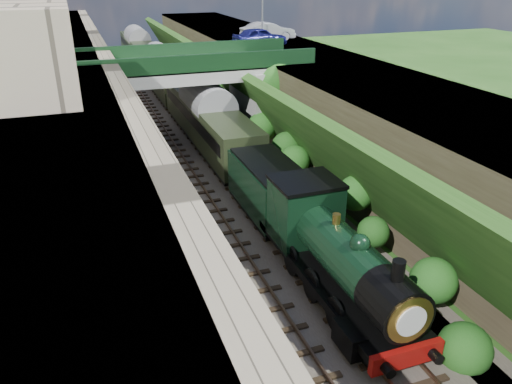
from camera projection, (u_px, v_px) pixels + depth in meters
name	position (u px, v px, depth m)	size (l,w,h in m)	color
ground	(351.00, 361.00, 17.25)	(160.00, 160.00, 0.00)	#1E4714
trackbed	(205.00, 163.00, 34.35)	(10.00, 90.00, 0.20)	#473F38
retaining_wall	(118.00, 123.00, 31.24)	(1.00, 90.00, 7.00)	#756B56
street_plateau_left	(59.00, 129.00, 30.16)	(6.00, 90.00, 7.00)	#262628
street_plateau_right	(331.00, 108.00, 36.04)	(8.00, 90.00, 6.25)	#262628
embankment_slope	(292.00, 135.00, 31.87)	(4.42, 90.00, 6.36)	#1E4714
track_left	(177.00, 165.00, 33.67)	(2.50, 90.00, 0.20)	black
track_right	(222.00, 159.00, 34.66)	(2.50, 90.00, 0.20)	black
road_bridge	(202.00, 92.00, 36.42)	(16.00, 6.40, 7.25)	gray
building_far	(21.00, 4.00, 35.58)	(5.00, 10.00, 6.00)	gray
building_near	(27.00, 50.00, 22.59)	(4.00, 8.00, 4.00)	gray
tree	(275.00, 85.00, 36.09)	(3.60, 3.80, 6.60)	black
lamppost	(263.00, 3.00, 42.98)	(0.87, 0.15, 6.00)	gray
car_blue	(260.00, 37.00, 41.99)	(1.88, 4.68, 1.59)	navy
car_silver	(268.00, 31.00, 45.55)	(1.73, 4.97, 1.64)	#9B9B9F
locomotive	(336.00, 256.00, 19.97)	(3.10, 10.23, 3.83)	black
tender	(269.00, 191.00, 26.39)	(2.70, 6.00, 3.05)	black
coach_front	(208.00, 120.00, 37.01)	(2.90, 18.00, 3.70)	black
coach_middle	(162.00, 74.00, 53.11)	(2.90, 18.00, 3.70)	black
coach_rear	(138.00, 49.00, 69.22)	(2.90, 18.00, 3.70)	black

